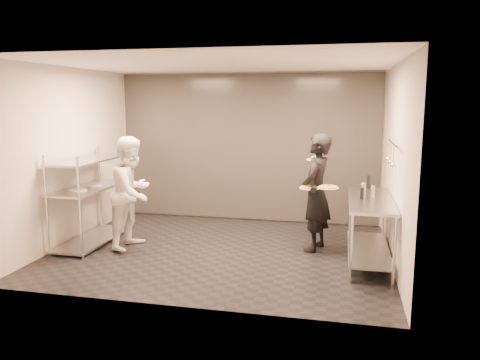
% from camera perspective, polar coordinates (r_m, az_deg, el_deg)
% --- Properties ---
extents(room_shell, '(5.00, 4.00, 2.80)m').
position_cam_1_polar(room_shell, '(8.08, -0.30, 3.44)').
color(room_shell, black).
rests_on(room_shell, ground).
extents(pass_rack, '(0.60, 1.60, 1.50)m').
position_cam_1_polar(pass_rack, '(7.87, -17.74, -1.84)').
color(pass_rack, silver).
rests_on(pass_rack, ground).
extents(prep_counter, '(0.60, 1.80, 0.92)m').
position_cam_1_polar(prep_counter, '(6.87, 15.53, -4.59)').
color(prep_counter, silver).
rests_on(prep_counter, ground).
extents(utensil_rail, '(0.07, 1.20, 0.31)m').
position_cam_1_polar(utensil_rail, '(6.73, 17.99, 2.97)').
color(utensil_rail, silver).
rests_on(utensil_rail, room_shell).
extents(waiter, '(0.58, 0.74, 1.79)m').
position_cam_1_polar(waiter, '(7.19, 9.25, -1.54)').
color(waiter, black).
rests_on(waiter, ground).
extents(chef, '(0.75, 0.92, 1.74)m').
position_cam_1_polar(chef, '(7.44, -12.99, -1.48)').
color(chef, white).
rests_on(chef, ground).
extents(pizza_plate_near, '(0.30, 0.30, 0.05)m').
position_cam_1_polar(pizza_plate_near, '(7.00, 8.48, -0.90)').
color(pizza_plate_near, white).
rests_on(pizza_plate_near, waiter).
extents(pizza_plate_far, '(0.30, 0.30, 0.05)m').
position_cam_1_polar(pizza_plate_far, '(6.90, 10.71, -0.85)').
color(pizza_plate_far, white).
rests_on(pizza_plate_far, waiter).
extents(salad_plate, '(0.27, 0.27, 0.07)m').
position_cam_1_polar(salad_plate, '(7.39, 9.13, 2.62)').
color(salad_plate, white).
rests_on(salad_plate, waiter).
extents(pos_monitor, '(0.06, 0.23, 0.16)m').
position_cam_1_polar(pos_monitor, '(6.78, 14.66, -1.48)').
color(pos_monitor, black).
rests_on(pos_monitor, prep_counter).
extents(bottle_green, '(0.06, 0.06, 0.21)m').
position_cam_1_polar(bottle_green, '(6.79, 14.83, -1.25)').
color(bottle_green, gray).
rests_on(bottle_green, prep_counter).
extents(bottle_clear, '(0.05, 0.05, 0.17)m').
position_cam_1_polar(bottle_clear, '(6.85, 15.89, -1.39)').
color(bottle_clear, gray).
rests_on(bottle_clear, prep_counter).
extents(bottle_dark, '(0.06, 0.06, 0.20)m').
position_cam_1_polar(bottle_dark, '(7.57, 15.40, -0.23)').
color(bottle_dark, black).
rests_on(bottle_dark, prep_counter).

